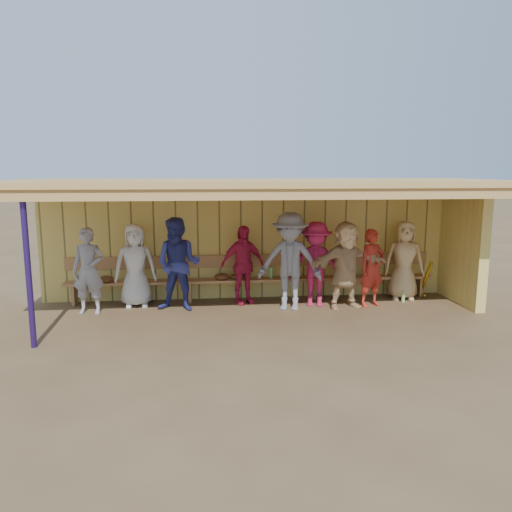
{
  "coord_description": "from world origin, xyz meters",
  "views": [
    {
      "loc": [
        -0.96,
        -8.99,
        2.69
      ],
      "look_at": [
        0.0,
        0.35,
        1.05
      ],
      "focal_mm": 35.0,
      "sensor_mm": 36.0,
      "label": 1
    }
  ],
  "objects_px": {
    "player_a": "(89,271)",
    "player_h": "(404,260)",
    "player_d": "(243,265)",
    "player_g": "(372,268)",
    "bench": "(252,274)",
    "player_b": "(135,265)",
    "player_e": "(290,261)",
    "player_f": "(346,265)",
    "player_extra": "(316,264)",
    "player_c": "(178,264)"
  },
  "relations": [
    {
      "from": "player_extra",
      "to": "player_f",
      "type": "bearing_deg",
      "value": -10.96
    },
    {
      "from": "player_h",
      "to": "player_g",
      "type": "bearing_deg",
      "value": -139.25
    },
    {
      "from": "player_c",
      "to": "bench",
      "type": "xyz_separation_m",
      "value": [
        1.48,
        0.67,
        -0.37
      ]
    },
    {
      "from": "player_h",
      "to": "player_extra",
      "type": "height_order",
      "value": "player_extra"
    },
    {
      "from": "player_c",
      "to": "player_e",
      "type": "xyz_separation_m",
      "value": [
        2.13,
        -0.16,
        0.05
      ]
    },
    {
      "from": "player_f",
      "to": "player_h",
      "type": "height_order",
      "value": "player_f"
    },
    {
      "from": "player_a",
      "to": "player_b",
      "type": "distance_m",
      "value": 0.9
    },
    {
      "from": "player_f",
      "to": "player_h",
      "type": "relative_size",
      "value": 1.04
    },
    {
      "from": "player_a",
      "to": "player_extra",
      "type": "xyz_separation_m",
      "value": [
        4.34,
        0.09,
        0.02
      ]
    },
    {
      "from": "player_a",
      "to": "player_g",
      "type": "xyz_separation_m",
      "value": [
        5.44,
        -0.05,
        -0.05
      ]
    },
    {
      "from": "player_f",
      "to": "player_extra",
      "type": "xyz_separation_m",
      "value": [
        -0.55,
        0.22,
        -0.02
      ]
    },
    {
      "from": "player_a",
      "to": "bench",
      "type": "relative_size",
      "value": 0.22
    },
    {
      "from": "player_b",
      "to": "player_extra",
      "type": "distance_m",
      "value": 3.55
    },
    {
      "from": "player_f",
      "to": "player_c",
      "type": "bearing_deg",
      "value": 165.25
    },
    {
      "from": "player_e",
      "to": "player_f",
      "type": "distance_m",
      "value": 1.1
    },
    {
      "from": "player_c",
      "to": "player_d",
      "type": "distance_m",
      "value": 1.32
    },
    {
      "from": "player_c",
      "to": "bench",
      "type": "relative_size",
      "value": 0.24
    },
    {
      "from": "player_a",
      "to": "bench",
      "type": "distance_m",
      "value": 3.24
    },
    {
      "from": "player_d",
      "to": "player_e",
      "type": "distance_m",
      "value": 1.03
    },
    {
      "from": "player_e",
      "to": "player_g",
      "type": "height_order",
      "value": "player_e"
    },
    {
      "from": "player_e",
      "to": "player_h",
      "type": "relative_size",
      "value": 1.14
    },
    {
      "from": "player_c",
      "to": "player_f",
      "type": "height_order",
      "value": "player_c"
    },
    {
      "from": "player_c",
      "to": "player_f",
      "type": "relative_size",
      "value": 1.05
    },
    {
      "from": "player_a",
      "to": "player_extra",
      "type": "relative_size",
      "value": 0.97
    },
    {
      "from": "player_b",
      "to": "player_h",
      "type": "relative_size",
      "value": 1.0
    },
    {
      "from": "player_d",
      "to": "player_h",
      "type": "height_order",
      "value": "player_h"
    },
    {
      "from": "player_c",
      "to": "player_e",
      "type": "bearing_deg",
      "value": 10.77
    },
    {
      "from": "player_c",
      "to": "player_d",
      "type": "height_order",
      "value": "player_c"
    },
    {
      "from": "player_f",
      "to": "player_d",
      "type": "bearing_deg",
      "value": 153.04
    },
    {
      "from": "player_a",
      "to": "player_d",
      "type": "distance_m",
      "value": 2.95
    },
    {
      "from": "player_extra",
      "to": "player_e",
      "type": "bearing_deg",
      "value": -148.74
    },
    {
      "from": "player_d",
      "to": "player_extra",
      "type": "distance_m",
      "value": 1.46
    },
    {
      "from": "player_g",
      "to": "player_b",
      "type": "bearing_deg",
      "value": 153.2
    },
    {
      "from": "player_extra",
      "to": "player_h",
      "type": "bearing_deg",
      "value": 19.76
    },
    {
      "from": "player_b",
      "to": "bench",
      "type": "relative_size",
      "value": 0.22
    },
    {
      "from": "player_a",
      "to": "bench",
      "type": "bearing_deg",
      "value": 18.96
    },
    {
      "from": "player_a",
      "to": "player_g",
      "type": "relative_size",
      "value": 1.06
    },
    {
      "from": "player_e",
      "to": "bench",
      "type": "xyz_separation_m",
      "value": [
        -0.65,
        0.83,
        -0.42
      ]
    },
    {
      "from": "player_g",
      "to": "bench",
      "type": "height_order",
      "value": "player_g"
    },
    {
      "from": "player_g",
      "to": "player_d",
      "type": "bearing_deg",
      "value": 148.57
    },
    {
      "from": "player_d",
      "to": "player_g",
      "type": "bearing_deg",
      "value": -30.8
    },
    {
      "from": "player_d",
      "to": "player_a",
      "type": "bearing_deg",
      "value": 167.32
    },
    {
      "from": "player_g",
      "to": "player_f",
      "type": "bearing_deg",
      "value": 166.85
    },
    {
      "from": "player_a",
      "to": "player_h",
      "type": "height_order",
      "value": "player_h"
    },
    {
      "from": "player_b",
      "to": "player_h",
      "type": "distance_m",
      "value": 5.48
    },
    {
      "from": "player_a",
      "to": "player_c",
      "type": "bearing_deg",
      "value": 7.5
    },
    {
      "from": "player_b",
      "to": "player_f",
      "type": "height_order",
      "value": "player_f"
    },
    {
      "from": "player_e",
      "to": "bench",
      "type": "relative_size",
      "value": 0.25
    },
    {
      "from": "player_e",
      "to": "player_h",
      "type": "bearing_deg",
      "value": 28.09
    },
    {
      "from": "player_b",
      "to": "player_e",
      "type": "distance_m",
      "value": 3.03
    }
  ]
}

